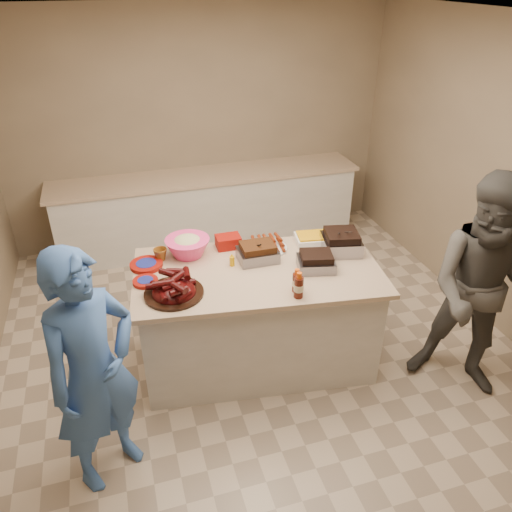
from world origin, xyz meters
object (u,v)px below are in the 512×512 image
object	(u,v)px
guest_blue	(114,465)
coleslaw_bowl	(188,255)
island	(258,359)
bbq_bottle_a	(298,297)
rib_platter	(174,294)
guest_gray	(460,382)
plastic_cup	(161,260)
bbq_bottle_b	(296,291)
mustard_bottle	(232,265)
roasting_pan	(340,251)

from	to	relation	value
guest_blue	coleslaw_bowl	bearing A→B (deg)	20.79
island	bbq_bottle_a	world-z (taller)	bbq_bottle_a
rib_platter	coleslaw_bowl	size ratio (longest dim) A/B	1.19
island	guest_gray	world-z (taller)	island
plastic_cup	bbq_bottle_a	bearing A→B (deg)	-42.76
bbq_bottle_b	mustard_bottle	xyz separation A→B (m)	(-0.36, 0.49, 0.00)
guest_gray	bbq_bottle_a	bearing A→B (deg)	-151.93
bbq_bottle_b	guest_blue	world-z (taller)	bbq_bottle_b
rib_platter	plastic_cup	size ratio (longest dim) A/B	3.96
coleslaw_bowl	bbq_bottle_a	distance (m)	1.06
guest_blue	guest_gray	world-z (taller)	guest_gray
bbq_bottle_a	plastic_cup	xyz separation A→B (m)	(-0.88, 0.82, 0.00)
roasting_pan	mustard_bottle	xyz separation A→B (m)	(-0.93, 0.04, 0.00)
plastic_cup	mustard_bottle	bearing A→B (deg)	-25.56
island	coleslaw_bowl	distance (m)	1.11
rib_platter	bbq_bottle_a	distance (m)	0.90
plastic_cup	coleslaw_bowl	bearing A→B (deg)	3.70
coleslaw_bowl	bbq_bottle_b	bearing A→B (deg)	-48.59
rib_platter	coleslaw_bowl	world-z (taller)	coleslaw_bowl
island	roasting_pan	bearing A→B (deg)	14.44
bbq_bottle_b	guest_gray	bearing A→B (deg)	-16.50
coleslaw_bowl	guest_gray	bearing A→B (deg)	-29.88
coleslaw_bowl	mustard_bottle	bearing A→B (deg)	-41.44
guest_blue	guest_gray	distance (m)	2.79
rib_platter	bbq_bottle_b	size ratio (longest dim) A/B	2.34
roasting_pan	coleslaw_bowl	distance (m)	1.27
coleslaw_bowl	guest_gray	world-z (taller)	coleslaw_bowl
bbq_bottle_b	guest_blue	distance (m)	1.76
mustard_bottle	guest_gray	size ratio (longest dim) A/B	0.06
mustard_bottle	rib_platter	bearing A→B (deg)	-151.90
rib_platter	guest_blue	distance (m)	1.24
roasting_pan	guest_blue	bearing A→B (deg)	-145.14
bbq_bottle_a	bbq_bottle_b	xyz separation A→B (m)	(0.01, 0.07, -0.00)
coleslaw_bowl	bbq_bottle_b	xyz separation A→B (m)	(0.67, -0.76, 0.00)
guest_gray	bbq_bottle_b	bearing A→B (deg)	-155.01
coleslaw_bowl	guest_blue	bearing A→B (deg)	-124.53
roasting_pan	plastic_cup	size ratio (longest dim) A/B	2.79
roasting_pan	plastic_cup	xyz separation A→B (m)	(-1.46, 0.29, 0.00)
bbq_bottle_a	guest_gray	distance (m)	1.67
bbq_bottle_a	plastic_cup	distance (m)	1.20
plastic_cup	roasting_pan	bearing A→B (deg)	-11.22
island	coleslaw_bowl	bearing A→B (deg)	148.31
roasting_pan	bbq_bottle_a	size ratio (longest dim) A/B	1.50
guest_blue	plastic_cup	bearing A→B (deg)	28.99
rib_platter	mustard_bottle	world-z (taller)	rib_platter
rib_platter	roasting_pan	distance (m)	1.46
guest_blue	bbq_bottle_b	bearing A→B (deg)	-19.82
mustard_bottle	guest_gray	distance (m)	2.13
coleslaw_bowl	mustard_bottle	xyz separation A→B (m)	(0.31, -0.27, 0.00)
rib_platter	island	bearing A→B (deg)	12.00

